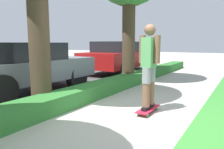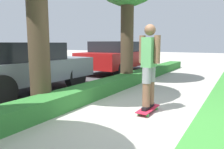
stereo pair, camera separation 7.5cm
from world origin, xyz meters
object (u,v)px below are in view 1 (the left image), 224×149
at_px(skater_person, 149,64).
at_px(parked_car_rear, 119,56).
at_px(parked_car_middle, 22,66).
at_px(skateboard, 148,109).

xyz_separation_m(skater_person, parked_car_rear, (5.11, 3.59, -0.21)).
relative_size(skater_person, parked_car_middle, 0.42).
bearing_deg(parked_car_rear, skateboard, -146.06).
distance_m(parked_car_middle, parked_car_rear, 5.34).
relative_size(skateboard, parked_car_middle, 0.19).
xyz_separation_m(skateboard, parked_car_rear, (5.11, 3.59, 0.71)).
bearing_deg(parked_car_rear, parked_car_middle, 178.10).
height_order(skater_person, parked_car_rear, skater_person).
height_order(skater_person, parked_car_middle, skater_person).
xyz_separation_m(skater_person, parked_car_middle, (-0.23, 3.66, -0.22)).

